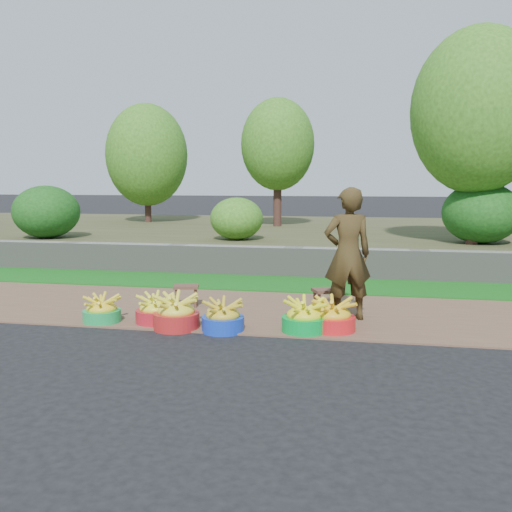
% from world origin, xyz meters
% --- Properties ---
extents(ground_plane, '(120.00, 120.00, 0.00)m').
position_xyz_m(ground_plane, '(0.00, 0.00, 0.00)').
color(ground_plane, black).
rests_on(ground_plane, ground).
extents(dirt_shoulder, '(80.00, 2.50, 0.02)m').
position_xyz_m(dirt_shoulder, '(0.00, 1.25, 0.01)').
color(dirt_shoulder, brown).
rests_on(dirt_shoulder, ground).
extents(grass_verge, '(80.00, 1.50, 0.04)m').
position_xyz_m(grass_verge, '(0.00, 3.25, 0.02)').
color(grass_verge, '#145E16').
rests_on(grass_verge, ground).
extents(retaining_wall, '(80.00, 0.35, 0.55)m').
position_xyz_m(retaining_wall, '(0.00, 4.10, 0.28)').
color(retaining_wall, slate).
rests_on(retaining_wall, ground).
extents(earth_bank, '(80.00, 10.00, 0.50)m').
position_xyz_m(earth_bank, '(0.00, 9.00, 0.25)').
color(earth_bank, '#434426').
rests_on(earth_bank, ground).
extents(vegetation, '(33.34, 8.67, 4.76)m').
position_xyz_m(vegetation, '(3.96, 8.01, 2.70)').
color(vegetation, '#3A221C').
rests_on(vegetation, earth_bank).
extents(basin_a, '(0.47, 0.47, 0.35)m').
position_xyz_m(basin_a, '(-1.91, 0.24, 0.16)').
color(basin_a, green).
rests_on(basin_a, ground).
extents(basin_b, '(0.50, 0.50, 0.37)m').
position_xyz_m(basin_b, '(-1.24, 0.34, 0.17)').
color(basin_b, '#AE1925').
rests_on(basin_b, ground).
extents(basin_c, '(0.55, 0.55, 0.41)m').
position_xyz_m(basin_c, '(-0.91, 0.15, 0.19)').
color(basin_c, '#AB1E1D').
rests_on(basin_c, ground).
extents(basin_d, '(0.50, 0.50, 0.37)m').
position_xyz_m(basin_d, '(-0.33, 0.14, 0.17)').
color(basin_d, '#1337BC').
rests_on(basin_d, ground).
extents(basin_e, '(0.53, 0.53, 0.40)m').
position_xyz_m(basin_e, '(0.62, 0.27, 0.18)').
color(basin_e, '#009A33').
rests_on(basin_e, ground).
extents(basin_f, '(0.53, 0.53, 0.39)m').
position_xyz_m(basin_f, '(0.94, 0.37, 0.18)').
color(basin_f, red).
rests_on(basin_f, ground).
extents(stool_left, '(0.39, 0.34, 0.30)m').
position_xyz_m(stool_left, '(-1.14, 1.27, 0.26)').
color(stool_left, '#513327').
rests_on(stool_left, dirt_shoulder).
extents(stool_right, '(0.43, 0.39, 0.31)m').
position_xyz_m(stool_right, '(0.80, 1.31, 0.27)').
color(stool_right, '#513327').
rests_on(stool_right, dirt_shoulder).
extents(vendor_woman, '(0.70, 0.56, 1.66)m').
position_xyz_m(vendor_woman, '(1.07, 0.96, 0.85)').
color(vendor_woman, black).
rests_on(vendor_woman, dirt_shoulder).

